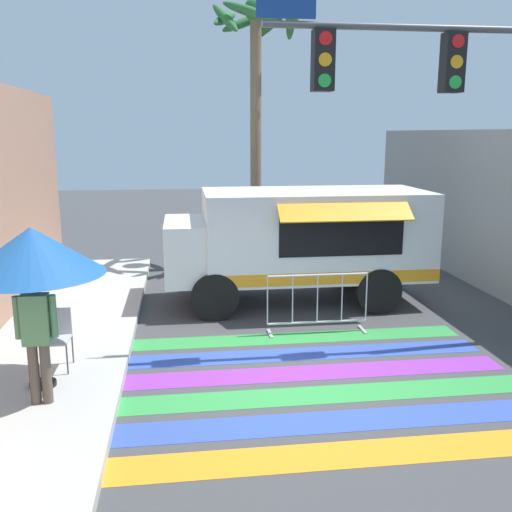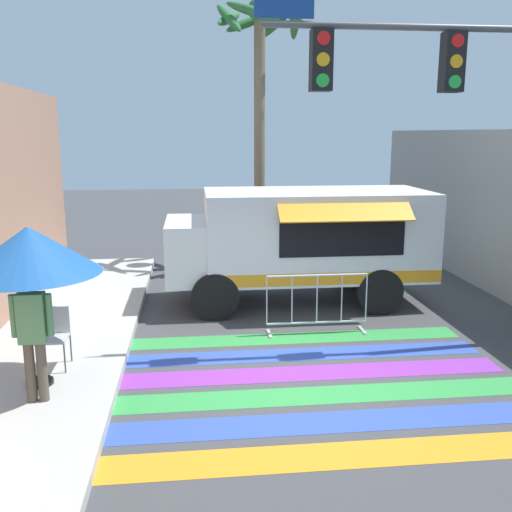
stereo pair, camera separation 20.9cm
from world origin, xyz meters
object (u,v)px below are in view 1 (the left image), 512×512
Objects in this scene: palm_tree at (256,69)px; traffic_signal_pole at (450,105)px; folding_chair at (55,333)px; patio_umbrella at (32,252)px; food_truck at (295,237)px; barricade_front at (317,304)px; vendor_person at (37,331)px.

traffic_signal_pole is at bearing -70.60° from palm_tree.
palm_tree is at bearing 75.47° from folding_chair.
folding_chair is (0.05, 0.67, -1.37)m from patio_umbrella.
traffic_signal_pole is 7.05m from folding_chair.
patio_umbrella is 1.53m from folding_chair.
food_truck reaches higher than barricade_front.
barricade_front reaches higher than folding_chair.
food_truck is 5.52m from folding_chair.
palm_tree reaches higher than barricade_front.
traffic_signal_pole is 0.80× the size of palm_tree.
palm_tree reaches higher than folding_chair.
palm_tree reaches higher than traffic_signal_pole.
food_truck is 3.20× the size of vendor_person.
barricade_front is at bearing -89.12° from food_truck.
vendor_person is at bearing -149.08° from barricade_front.
folding_chair is 0.13× the size of palm_tree.
food_truck is at bearing -84.05° from palm_tree.
palm_tree is at bearing 81.46° from vendor_person.
folding_chair is 4.54m from barricade_front.
food_truck is 0.79× the size of palm_tree.
traffic_signal_pole reaches higher than patio_umbrella.
barricade_front is (4.27, 2.56, -0.59)m from vendor_person.
palm_tree is (-0.40, 5.56, 4.68)m from barricade_front.
traffic_signal_pole is at bearing -24.92° from barricade_front.
patio_umbrella is at bearing -137.04° from food_truck.
folding_chair is 1.27m from vendor_person.
food_truck is 2.96× the size of barricade_front.
vendor_person is 9.88m from palm_tree.
vendor_person is 5.02m from barricade_front.
food_truck is 6.24m from vendor_person.
palm_tree is at bearing 62.33° from patio_umbrella.
barricade_front is 7.27m from palm_tree.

